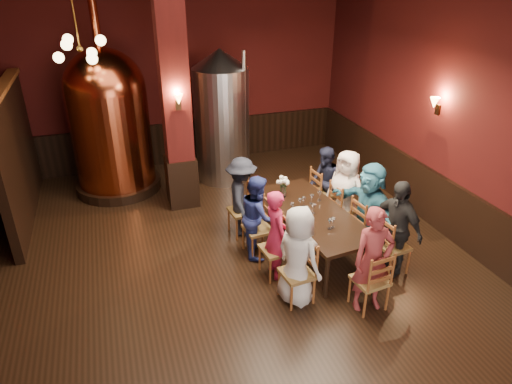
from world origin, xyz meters
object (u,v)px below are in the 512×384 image
object	(u,v)px
person_1	(276,234)
rose_vase	(283,183)
person_2	(258,216)
steel_vessel	(222,117)
dining_table	(313,215)
copper_kettle	(110,120)
person_0	(298,256)

from	to	relation	value
person_1	rose_vase	world-z (taller)	person_1
person_2	steel_vessel	xyz separation A→B (m)	(0.23, 3.12, 0.72)
person_1	person_2	distance (m)	0.66
dining_table	copper_kettle	distance (m)	4.66
dining_table	person_0	bearing A→B (deg)	-130.36
person_1	steel_vessel	size ratio (longest dim) A/B	0.51
dining_table	steel_vessel	distance (m)	3.50
person_1	copper_kettle	distance (m)	4.55
person_2	person_1	bearing A→B (deg)	-161.61
person_1	copper_kettle	world-z (taller)	copper_kettle
person_1	rose_vase	bearing A→B (deg)	-29.28
dining_table	person_0	world-z (taller)	person_0
dining_table	steel_vessel	bearing A→B (deg)	94.82
dining_table	copper_kettle	size ratio (longest dim) A/B	0.59
dining_table	person_1	size ratio (longest dim) A/B	1.72
steel_vessel	person_2	bearing A→B (deg)	-94.28
person_0	steel_vessel	distance (m)	4.50
person_0	person_1	world-z (taller)	person_0
person_0	copper_kettle	world-z (taller)	copper_kettle
person_0	steel_vessel	bearing A→B (deg)	-25.27
steel_vessel	rose_vase	bearing A→B (deg)	-82.06
rose_vase	person_2	bearing A→B (deg)	-145.04
copper_kettle	steel_vessel	size ratio (longest dim) A/B	1.47
person_1	steel_vessel	bearing A→B (deg)	-5.26
person_0	rose_vase	distance (m)	1.83
rose_vase	steel_vessel	bearing A→B (deg)	97.94
person_0	copper_kettle	size ratio (longest dim) A/B	0.36
copper_kettle	steel_vessel	distance (m)	2.31
dining_table	rose_vase	size ratio (longest dim) A/B	6.53
dining_table	rose_vase	xyz separation A→B (m)	(-0.27, 0.66, 0.31)
dining_table	rose_vase	bearing A→B (deg)	106.08
dining_table	person_0	size ratio (longest dim) A/B	1.66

